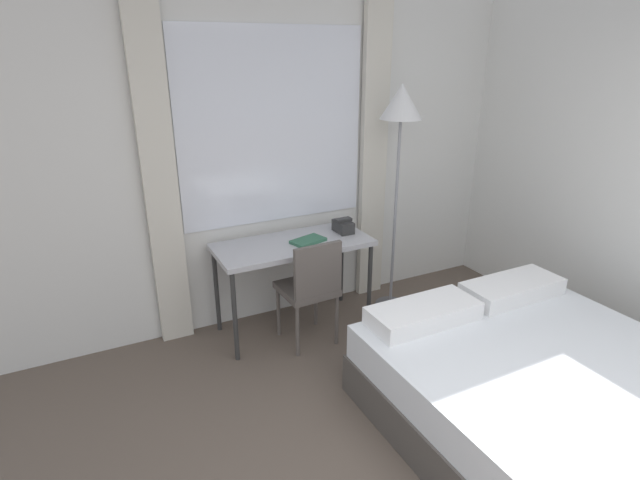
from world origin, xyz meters
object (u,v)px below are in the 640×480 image
at_px(desk_chair, 311,285).
at_px(telephone, 343,226).
at_px(desk, 293,250).
at_px(standing_lamp, 401,120).
at_px(bed, 552,399).
at_px(book, 308,241).

bearing_deg(desk_chair, telephone, 32.52).
bearing_deg(desk, standing_lamp, -4.25).
distance_m(desk_chair, standing_lamp, 1.48).
height_order(desk, telephone, telephone).
xyz_separation_m(desk, bed, (0.84, -1.83, -0.43)).
bearing_deg(telephone, bed, -78.66).
relative_size(desk, book, 4.13).
xyz_separation_m(desk, telephone, (0.47, 0.03, 0.12)).
relative_size(bed, standing_lamp, 0.99).
distance_m(desk_chair, bed, 1.77).
xyz_separation_m(standing_lamp, telephone, (-0.45, 0.09, -0.84)).
height_order(desk_chair, book, desk_chair).
xyz_separation_m(standing_lamp, book, (-0.81, 0.02, -0.88)).
bearing_deg(standing_lamp, book, 178.85).
relative_size(desk, bed, 0.64).
bearing_deg(bed, book, 112.33).
height_order(desk, standing_lamp, standing_lamp).
distance_m(desk, standing_lamp, 1.33).
bearing_deg(desk_chair, book, 66.15).
bearing_deg(book, standing_lamp, -1.15).
relative_size(standing_lamp, telephone, 10.38).
bearing_deg(book, desk_chair, -111.64).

